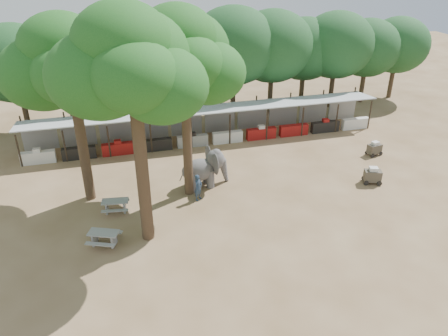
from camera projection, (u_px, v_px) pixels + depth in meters
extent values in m
plane|color=brown|center=(267.00, 241.00, 23.09)|extent=(100.00, 100.00, 0.00)
cube|color=#A5A9AD|center=(207.00, 109.00, 33.94)|extent=(28.00, 2.99, 0.39)
cylinder|color=#2D2319|center=(36.00, 149.00, 30.49)|extent=(0.12, 0.12, 2.40)
cylinder|color=#2D2319|center=(39.00, 132.00, 32.71)|extent=(0.12, 0.12, 2.80)
cube|color=silver|center=(38.00, 157.00, 31.05)|extent=(2.38, 0.50, 0.90)
cube|color=gray|center=(40.00, 137.00, 32.85)|extent=(2.52, 0.12, 2.00)
cylinder|color=#2D2319|center=(77.00, 145.00, 31.13)|extent=(0.12, 0.12, 2.40)
cylinder|color=#2D2319|center=(78.00, 129.00, 33.35)|extent=(0.12, 0.12, 2.80)
cube|color=black|center=(79.00, 153.00, 31.69)|extent=(2.38, 0.50, 0.90)
cube|color=gray|center=(79.00, 134.00, 33.49)|extent=(2.52, 0.12, 2.00)
cylinder|color=#2D2319|center=(117.00, 141.00, 31.77)|extent=(0.12, 0.12, 2.40)
cylinder|color=#2D2319|center=(115.00, 125.00, 34.00)|extent=(0.12, 0.12, 2.80)
cube|color=maroon|center=(118.00, 149.00, 32.33)|extent=(2.38, 0.50, 0.90)
cube|color=gray|center=(116.00, 130.00, 34.14)|extent=(2.52, 0.12, 2.00)
cylinder|color=#2D2319|center=(156.00, 137.00, 32.42)|extent=(0.12, 0.12, 2.40)
cylinder|color=#2D2319|center=(151.00, 122.00, 34.64)|extent=(0.12, 0.12, 2.80)
cube|color=black|center=(156.00, 145.00, 32.98)|extent=(2.38, 0.50, 0.90)
cube|color=gray|center=(152.00, 126.00, 34.78)|extent=(2.52, 0.12, 2.00)
cylinder|color=#2D2319|center=(193.00, 133.00, 33.06)|extent=(0.12, 0.12, 2.40)
cylinder|color=#2D2319|center=(186.00, 118.00, 35.28)|extent=(0.12, 0.12, 2.80)
cube|color=gray|center=(193.00, 141.00, 33.62)|extent=(2.38, 0.50, 0.90)
cube|color=gray|center=(186.00, 123.00, 35.42)|extent=(2.52, 0.12, 2.00)
cylinder|color=#2D2319|center=(228.00, 129.00, 33.70)|extent=(0.12, 0.12, 2.40)
cylinder|color=#2D2319|center=(220.00, 115.00, 35.93)|extent=(0.12, 0.12, 2.80)
cube|color=silver|center=(227.00, 137.00, 34.26)|extent=(2.38, 0.50, 0.90)
cube|color=gray|center=(220.00, 120.00, 36.07)|extent=(2.52, 0.12, 2.00)
cylinder|color=#2D2319|center=(263.00, 126.00, 34.35)|extent=(0.12, 0.12, 2.40)
cylinder|color=#2D2319|center=(252.00, 112.00, 36.57)|extent=(0.12, 0.12, 2.80)
cube|color=maroon|center=(261.00, 134.00, 34.91)|extent=(2.38, 0.50, 0.90)
cube|color=gray|center=(252.00, 117.00, 36.71)|extent=(2.52, 0.12, 2.00)
cylinder|color=#2D2319|center=(296.00, 123.00, 34.99)|extent=(0.12, 0.12, 2.40)
cylinder|color=#2D2319|center=(283.00, 109.00, 37.21)|extent=(0.12, 0.12, 2.80)
cube|color=maroon|center=(294.00, 130.00, 35.55)|extent=(2.38, 0.50, 0.90)
cube|color=gray|center=(283.00, 114.00, 37.35)|extent=(2.52, 0.12, 2.00)
cylinder|color=#2D2319|center=(327.00, 119.00, 35.63)|extent=(0.12, 0.12, 2.40)
cylinder|color=#2D2319|center=(313.00, 106.00, 37.85)|extent=(0.12, 0.12, 2.80)
cube|color=black|center=(325.00, 127.00, 36.19)|extent=(2.38, 0.50, 0.90)
cube|color=gray|center=(313.00, 111.00, 38.00)|extent=(2.52, 0.12, 2.00)
cylinder|color=#2D2319|center=(358.00, 116.00, 36.28)|extent=(0.12, 0.12, 2.40)
cylinder|color=#2D2319|center=(342.00, 104.00, 38.50)|extent=(0.12, 0.12, 2.80)
cube|color=silver|center=(355.00, 124.00, 36.84)|extent=(2.38, 0.50, 0.90)
cube|color=gray|center=(342.00, 108.00, 38.64)|extent=(2.52, 0.12, 2.00)
cylinder|color=#332316|center=(80.00, 129.00, 24.90)|extent=(0.60, 0.60, 9.20)
cone|color=#332316|center=(66.00, 47.00, 22.78)|extent=(0.57, 0.57, 2.88)
ellipsoid|color=#164B17|center=(44.00, 73.00, 23.36)|extent=(4.80, 4.80, 3.94)
ellipsoid|color=#164B17|center=(95.00, 82.00, 23.37)|extent=(4.20, 4.20, 3.44)
ellipsoid|color=#164B17|center=(74.00, 57.00, 24.13)|extent=(5.20, 5.20, 4.26)
ellipsoid|color=#164B17|center=(69.00, 74.00, 22.17)|extent=(3.80, 3.80, 3.12)
ellipsoid|color=#164B17|center=(61.00, 46.00, 22.88)|extent=(4.40, 4.40, 3.61)
cylinder|color=#332316|center=(140.00, 149.00, 21.03)|extent=(0.64, 0.64, 10.40)
cone|color=#332316|center=(129.00, 39.00, 18.63)|extent=(0.61, 0.61, 3.25)
ellipsoid|color=#164B17|center=(100.00, 75.00, 19.29)|extent=(4.80, 4.80, 3.94)
ellipsoid|color=#164B17|center=(162.00, 85.00, 19.30)|extent=(4.20, 4.20, 3.44)
ellipsoid|color=#164B17|center=(134.00, 55.00, 20.07)|extent=(5.20, 5.20, 4.26)
ellipsoid|color=#164B17|center=(135.00, 76.00, 18.10)|extent=(3.80, 3.80, 3.12)
ellipsoid|color=#164B17|center=(122.00, 42.00, 18.81)|extent=(4.40, 4.40, 3.61)
cylinder|color=#332316|center=(186.00, 122.00, 25.33)|extent=(0.56, 0.56, 9.60)
cone|color=#332316|center=(183.00, 37.00, 23.12)|extent=(0.53, 0.53, 3.00)
ellipsoid|color=#164B17|center=(158.00, 64.00, 23.72)|extent=(4.80, 4.80, 3.94)
ellipsoid|color=#164B17|center=(208.00, 73.00, 23.73)|extent=(4.20, 4.20, 3.44)
ellipsoid|color=#164B17|center=(183.00, 49.00, 24.50)|extent=(5.20, 5.20, 4.26)
ellipsoid|color=#164B17|center=(188.00, 64.00, 22.53)|extent=(3.80, 3.80, 3.12)
ellipsoid|color=#164B17|center=(177.00, 37.00, 23.24)|extent=(4.40, 4.40, 3.61)
cylinder|color=#332316|center=(33.00, 111.00, 35.45)|extent=(0.44, 0.44, 3.74)
ellipsoid|color=#133819|center=(24.00, 66.00, 33.77)|extent=(6.46, 5.95, 5.61)
cylinder|color=#332316|center=(76.00, 107.00, 36.22)|extent=(0.44, 0.44, 3.74)
ellipsoid|color=#133819|center=(69.00, 63.00, 34.54)|extent=(6.46, 5.95, 5.61)
cylinder|color=#332316|center=(117.00, 104.00, 36.98)|extent=(0.44, 0.44, 3.74)
ellipsoid|color=#133819|center=(112.00, 61.00, 35.30)|extent=(6.46, 5.95, 5.61)
cylinder|color=#332316|center=(156.00, 101.00, 37.75)|extent=(0.44, 0.44, 3.74)
ellipsoid|color=#133819|center=(153.00, 58.00, 36.07)|extent=(6.46, 5.95, 5.61)
cylinder|color=#332316|center=(194.00, 97.00, 38.52)|extent=(0.44, 0.44, 3.74)
ellipsoid|color=#133819|center=(193.00, 56.00, 36.83)|extent=(6.46, 5.95, 5.61)
cylinder|color=#332316|center=(230.00, 94.00, 39.28)|extent=(0.44, 0.44, 3.74)
ellipsoid|color=#133819|center=(231.00, 54.00, 37.60)|extent=(6.46, 5.95, 5.61)
cylinder|color=#332316|center=(265.00, 92.00, 40.05)|extent=(0.44, 0.44, 3.74)
ellipsoid|color=#133819|center=(267.00, 51.00, 38.36)|extent=(6.46, 5.95, 5.61)
cylinder|color=#332316|center=(299.00, 89.00, 40.81)|extent=(0.44, 0.44, 3.74)
ellipsoid|color=#133819|center=(302.00, 49.00, 39.13)|extent=(6.46, 5.95, 5.61)
cylinder|color=#332316|center=(331.00, 86.00, 41.58)|extent=(0.44, 0.44, 3.74)
ellipsoid|color=#133819|center=(336.00, 47.00, 39.89)|extent=(6.46, 5.95, 5.61)
cylinder|color=#332316|center=(362.00, 83.00, 42.34)|extent=(0.44, 0.44, 3.74)
ellipsoid|color=#133819|center=(368.00, 45.00, 40.66)|extent=(6.46, 5.95, 5.61)
cylinder|color=#332316|center=(392.00, 81.00, 43.11)|extent=(0.44, 0.44, 3.74)
ellipsoid|color=#133819|center=(399.00, 43.00, 41.43)|extent=(6.46, 5.95, 5.61)
ellipsoid|color=#4A4747|center=(199.00, 170.00, 27.75)|extent=(2.41, 1.57, 1.47)
cylinder|color=#4A4747|center=(192.00, 182.00, 27.52)|extent=(0.58, 0.58, 1.24)
cylinder|color=#4A4747|center=(188.00, 177.00, 28.10)|extent=(0.58, 0.58, 1.24)
cylinder|color=#4A4747|center=(210.00, 179.00, 27.92)|extent=(0.58, 0.58, 1.24)
cylinder|color=#4A4747|center=(207.00, 174.00, 28.50)|extent=(0.58, 0.58, 1.24)
ellipsoid|color=#4A4747|center=(215.00, 160.00, 27.85)|extent=(1.36, 1.15, 1.36)
ellipsoid|color=#4A4747|center=(215.00, 164.00, 27.22)|extent=(0.33, 1.14, 1.40)
ellipsoid|color=#4A4747|center=(208.00, 156.00, 28.32)|extent=(0.33, 1.14, 1.40)
cone|color=#4A4747|center=(225.00, 171.00, 28.50)|extent=(0.62, 0.62, 1.54)
imported|color=#26384C|center=(198.00, 187.00, 26.46)|extent=(0.72, 0.72, 1.70)
cube|color=gray|center=(103.00, 233.00, 22.51)|extent=(1.71, 1.26, 0.06)
cube|color=gray|center=(95.00, 238.00, 22.74)|extent=(0.33, 0.61, 0.72)
cube|color=gray|center=(114.00, 240.00, 22.62)|extent=(0.33, 0.61, 0.72)
cube|color=gray|center=(100.00, 244.00, 22.15)|extent=(1.53, 0.83, 0.05)
cube|color=gray|center=(108.00, 231.00, 23.15)|extent=(1.53, 0.83, 0.05)
cube|color=gray|center=(115.00, 201.00, 25.28)|extent=(1.60, 0.91, 0.06)
cube|color=gray|center=(107.00, 207.00, 25.40)|extent=(0.18, 0.62, 0.71)
cube|color=gray|center=(125.00, 206.00, 25.51)|extent=(0.18, 0.62, 0.71)
cube|color=gray|center=(115.00, 211.00, 24.93)|extent=(1.54, 0.46, 0.05)
cube|color=gray|center=(116.00, 201.00, 25.92)|extent=(1.54, 0.46, 0.05)
cube|color=#3B3328|center=(372.00, 176.00, 28.44)|extent=(1.21, 0.95, 0.74)
cylinder|color=black|center=(366.00, 183.00, 28.33)|extent=(0.32, 0.16, 0.32)
cylinder|color=black|center=(380.00, 184.00, 28.27)|extent=(0.32, 0.16, 0.32)
cylinder|color=black|center=(364.00, 178.00, 28.95)|extent=(0.32, 0.16, 0.32)
cylinder|color=black|center=(377.00, 178.00, 28.90)|extent=(0.32, 0.16, 0.32)
cube|color=silver|center=(374.00, 169.00, 28.22)|extent=(0.64, 0.57, 0.27)
cube|color=#3B3328|center=(374.00, 149.00, 32.23)|extent=(1.09, 0.78, 0.69)
cylinder|color=black|center=(373.00, 156.00, 31.98)|extent=(0.30, 0.12, 0.30)
cylinder|color=black|center=(381.00, 154.00, 32.29)|extent=(0.30, 0.12, 0.30)
cylinder|color=black|center=(367.00, 152.00, 32.50)|extent=(0.30, 0.12, 0.30)
cylinder|color=black|center=(375.00, 150.00, 32.81)|extent=(0.30, 0.12, 0.30)
cube|color=silver|center=(375.00, 143.00, 32.03)|extent=(0.56, 0.49, 0.25)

